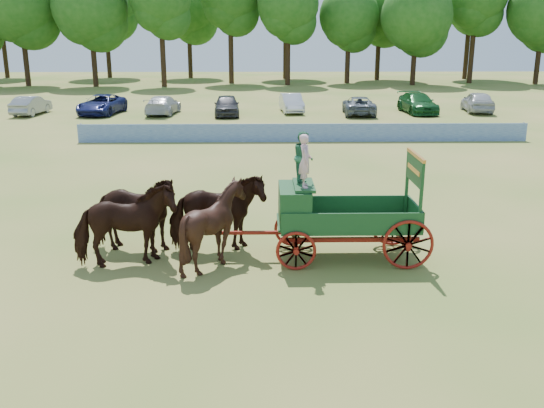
# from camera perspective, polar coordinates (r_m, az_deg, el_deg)

# --- Properties ---
(ground) EXTENTS (160.00, 160.00, 0.00)m
(ground) POSITION_cam_1_polar(r_m,az_deg,el_deg) (18.18, 10.07, -4.24)
(ground) COLOR #9F8548
(ground) RESTS_ON ground
(horse_lead_left) EXTENTS (2.96, 1.90, 2.31)m
(horse_lead_left) POSITION_cam_1_polar(r_m,az_deg,el_deg) (16.78, -13.67, -2.01)
(horse_lead_left) COLOR black
(horse_lead_left) RESTS_ON ground
(horse_lead_right) EXTENTS (2.91, 1.71, 2.31)m
(horse_lead_right) POSITION_cam_1_polar(r_m,az_deg,el_deg) (17.81, -12.93, -0.92)
(horse_lead_right) COLOR black
(horse_lead_right) RESTS_ON ground
(horse_wheel_left) EXTENTS (2.43, 2.25, 2.31)m
(horse_wheel_left) POSITION_cam_1_polar(r_m,az_deg,el_deg) (16.43, -5.47, -2.01)
(horse_wheel_left) COLOR black
(horse_wheel_left) RESTS_ON ground
(horse_wheel_right) EXTENTS (2.89, 1.66, 2.31)m
(horse_wheel_right) POSITION_cam_1_polar(r_m,az_deg,el_deg) (17.47, -5.20, -0.90)
(horse_wheel_right) COLOR black
(horse_wheel_right) RESTS_ON ground
(farm_dray) EXTENTS (6.00, 2.00, 3.59)m
(farm_dray) POSITION_cam_1_polar(r_m,az_deg,el_deg) (16.89, 4.80, -0.08)
(farm_dray) COLOR maroon
(farm_dray) RESTS_ON ground
(sponsor_banner) EXTENTS (26.00, 0.08, 1.05)m
(sponsor_banner) POSITION_cam_1_polar(r_m,az_deg,el_deg) (35.27, 3.00, 6.71)
(sponsor_banner) COLOR #1B3F93
(sponsor_banner) RESTS_ON ground
(parked_cars) EXTENTS (41.82, 6.45, 1.63)m
(parked_cars) POSITION_cam_1_polar(r_m,az_deg,el_deg) (47.41, -2.85, 9.37)
(parked_cars) COLOR silver
(parked_cars) RESTS_ON ground
(treeline) EXTENTS (88.51, 22.67, 15.37)m
(treeline) POSITION_cam_1_polar(r_m,az_deg,el_deg) (76.97, -4.42, 18.37)
(treeline) COLOR #382314
(treeline) RESTS_ON ground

